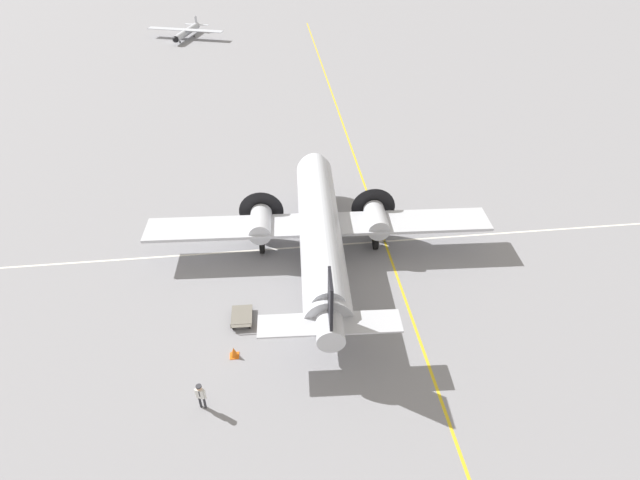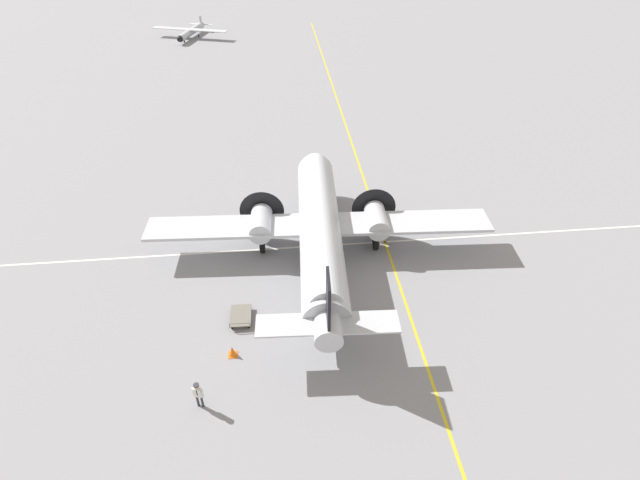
{
  "view_description": "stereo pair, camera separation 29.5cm",
  "coord_description": "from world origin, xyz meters",
  "px_view_note": "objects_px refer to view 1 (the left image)",
  "views": [
    {
      "loc": [
        24.98,
        -2.81,
        20.8
      ],
      "look_at": [
        0.0,
        0.0,
        1.68
      ],
      "focal_mm": 28.0,
      "sensor_mm": 36.0,
      "label": 1
    },
    {
      "loc": [
        25.02,
        -2.52,
        20.8
      ],
      "look_at": [
        0.0,
        0.0,
        1.68
      ],
      "focal_mm": 28.0,
      "sensor_mm": 36.0,
      "label": 2
    }
  ],
  "objects_px": {
    "light_aircraft_distant": "(186,32)",
    "traffic_cone": "(234,352)",
    "crew_foreground": "(200,394)",
    "baggage_cart": "(242,317)",
    "airliner_main": "(320,225)",
    "suitcase_near_door": "(260,323)"
  },
  "relations": [
    {
      "from": "suitcase_near_door",
      "to": "baggage_cart",
      "type": "bearing_deg",
      "value": -122.35
    },
    {
      "from": "suitcase_near_door",
      "to": "baggage_cart",
      "type": "relative_size",
      "value": 0.35
    },
    {
      "from": "crew_foreground",
      "to": "baggage_cart",
      "type": "xyz_separation_m",
      "value": [
        -5.52,
        1.77,
        -0.75
      ]
    },
    {
      "from": "airliner_main",
      "to": "traffic_cone",
      "type": "relative_size",
      "value": 34.87
    },
    {
      "from": "crew_foreground",
      "to": "light_aircraft_distant",
      "type": "distance_m",
      "value": 64.06
    },
    {
      "from": "airliner_main",
      "to": "light_aircraft_distant",
      "type": "bearing_deg",
      "value": 17.69
    },
    {
      "from": "baggage_cart",
      "to": "traffic_cone",
      "type": "xyz_separation_m",
      "value": [
        2.56,
        -0.37,
        0.03
      ]
    },
    {
      "from": "light_aircraft_distant",
      "to": "airliner_main",
      "type": "bearing_deg",
      "value": 32.37
    },
    {
      "from": "baggage_cart",
      "to": "traffic_cone",
      "type": "distance_m",
      "value": 2.58
    },
    {
      "from": "baggage_cart",
      "to": "light_aircraft_distant",
      "type": "height_order",
      "value": "light_aircraft_distant"
    },
    {
      "from": "crew_foreground",
      "to": "airliner_main",
      "type": "bearing_deg",
      "value": -104.78
    },
    {
      "from": "suitcase_near_door",
      "to": "light_aircraft_distant",
      "type": "bearing_deg",
      "value": -170.54
    },
    {
      "from": "suitcase_near_door",
      "to": "light_aircraft_distant",
      "type": "distance_m",
      "value": 59.62
    },
    {
      "from": "crew_foreground",
      "to": "traffic_cone",
      "type": "xyz_separation_m",
      "value": [
        -2.96,
        1.4,
        -0.72
      ]
    },
    {
      "from": "crew_foreground",
      "to": "baggage_cart",
      "type": "distance_m",
      "value": 5.85
    },
    {
      "from": "suitcase_near_door",
      "to": "light_aircraft_distant",
      "type": "xyz_separation_m",
      "value": [
        -58.81,
        -9.8,
        0.58
      ]
    },
    {
      "from": "airliner_main",
      "to": "light_aircraft_distant",
      "type": "relative_size",
      "value": 1.99
    },
    {
      "from": "light_aircraft_distant",
      "to": "traffic_cone",
      "type": "xyz_separation_m",
      "value": [
        60.72,
        8.4,
        -0.57
      ]
    },
    {
      "from": "airliner_main",
      "to": "light_aircraft_distant",
      "type": "distance_m",
      "value": 54.73
    },
    {
      "from": "airliner_main",
      "to": "traffic_cone",
      "type": "xyz_separation_m",
      "value": [
        7.78,
        -5.4,
        -2.23
      ]
    },
    {
      "from": "light_aircraft_distant",
      "to": "crew_foreground",
      "type": "bearing_deg",
      "value": 24.04
    },
    {
      "from": "crew_foreground",
      "to": "baggage_cart",
      "type": "bearing_deg",
      "value": -90.25
    }
  ]
}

